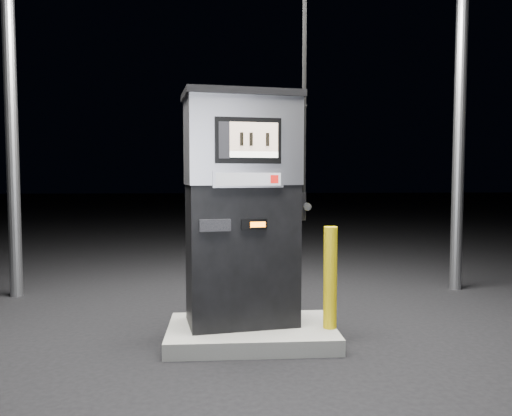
{
  "coord_description": "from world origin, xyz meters",
  "views": [
    {
      "loc": [
        -0.28,
        -4.73,
        1.6
      ],
      "look_at": [
        0.04,
        0.0,
        1.29
      ],
      "focal_mm": 35.0,
      "sensor_mm": 36.0,
      "label": 1
    }
  ],
  "objects": [
    {
      "name": "ground",
      "position": [
        0.0,
        0.0,
        0.0
      ],
      "size": [
        80.0,
        80.0,
        0.0
      ],
      "primitive_type": "plane",
      "color": "black",
      "rests_on": "ground"
    },
    {
      "name": "pump_island",
      "position": [
        0.0,
        0.0,
        0.07
      ],
      "size": [
        1.6,
        1.0,
        0.15
      ],
      "primitive_type": "cube",
      "color": "slate",
      "rests_on": "ground"
    },
    {
      "name": "bollard_left",
      "position": [
        -0.55,
        0.09,
        0.56
      ],
      "size": [
        0.13,
        0.13,
        0.83
      ],
      "primitive_type": "cylinder",
      "rotation": [
        0.0,
        0.0,
        0.17
      ],
      "color": "gold",
      "rests_on": "pump_island"
    },
    {
      "name": "bollard_right",
      "position": [
        0.74,
        -0.13,
        0.63
      ],
      "size": [
        0.16,
        0.16,
        0.97
      ],
      "primitive_type": "cylinder",
      "rotation": [
        0.0,
        0.0,
        0.34
      ],
      "color": "gold",
      "rests_on": "pump_island"
    },
    {
      "name": "fuel_dispenser",
      "position": [
        -0.08,
        0.1,
        1.3
      ],
      "size": [
        1.28,
        0.83,
        4.65
      ],
      "rotation": [
        0.0,
        0.0,
        0.16
      ],
      "color": "black",
      "rests_on": "pump_island"
    }
  ]
}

